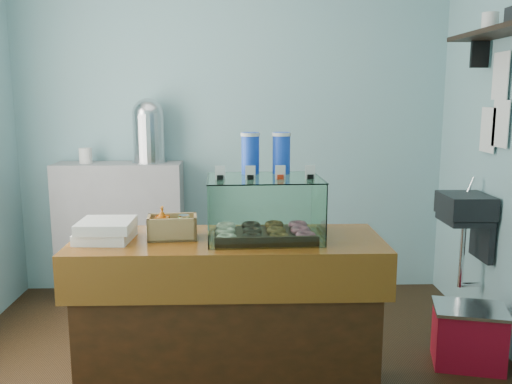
{
  "coord_description": "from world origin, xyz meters",
  "views": [
    {
      "loc": [
        0.06,
        -2.97,
        1.63
      ],
      "look_at": [
        0.15,
        -0.15,
        1.12
      ],
      "focal_mm": 38.0,
      "sensor_mm": 36.0,
      "label": 1
    }
  ],
  "objects_px": {
    "coffee_urn": "(149,129)",
    "red_cooler": "(468,336)",
    "display_case": "(265,203)",
    "counter": "(229,319)"
  },
  "relations": [
    {
      "from": "coffee_urn",
      "to": "red_cooler",
      "type": "height_order",
      "value": "coffee_urn"
    },
    {
      "from": "display_case",
      "to": "coffee_urn",
      "type": "bearing_deg",
      "value": 116.31
    },
    {
      "from": "counter",
      "to": "display_case",
      "type": "distance_m",
      "value": 0.65
    },
    {
      "from": "coffee_urn",
      "to": "red_cooler",
      "type": "relative_size",
      "value": 1.05
    },
    {
      "from": "coffee_urn",
      "to": "counter",
      "type": "bearing_deg",
      "value": -67.7
    },
    {
      "from": "counter",
      "to": "coffee_urn",
      "type": "bearing_deg",
      "value": 112.3
    },
    {
      "from": "display_case",
      "to": "coffee_urn",
      "type": "height_order",
      "value": "coffee_urn"
    },
    {
      "from": "counter",
      "to": "red_cooler",
      "type": "bearing_deg",
      "value": 12.92
    },
    {
      "from": "counter",
      "to": "coffee_urn",
      "type": "relative_size",
      "value": 3.16
    },
    {
      "from": "counter",
      "to": "red_cooler",
      "type": "xyz_separation_m",
      "value": [
        1.45,
        0.33,
        -0.27
      ]
    }
  ]
}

